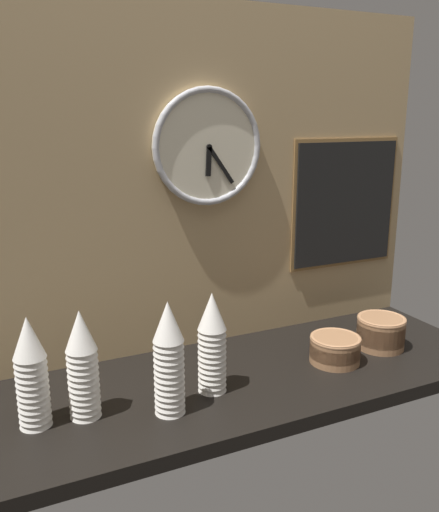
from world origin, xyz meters
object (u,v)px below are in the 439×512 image
at_px(cup_stack_left, 82,364).
at_px(bowl_stack_right, 335,348).
at_px(cup_stack_center_left, 169,358).
at_px(cup_stack_center, 212,343).
at_px(wall_clock, 208,147).
at_px(menu_board, 345,204).
at_px(bowl_stack_far_right, 381,331).
at_px(cup_stack_far_left, 31,372).

height_order(cup_stack_left, bowl_stack_right, cup_stack_left).
bearing_deg(cup_stack_left, cup_stack_center_left, -20.16).
height_order(cup_stack_center, bowl_stack_right, cup_stack_center).
height_order(bowl_stack_right, wall_clock, wall_clock).
relative_size(cup_stack_center, cup_stack_left, 1.00).
bearing_deg(cup_stack_center_left, menu_board, 24.12).
xyz_separation_m(cup_stack_center, bowl_stack_far_right, (0.61, 0.03, -0.09)).
bearing_deg(cup_stack_center_left, cup_stack_left, 159.84).
height_order(cup_stack_center_left, cup_stack_far_left, cup_stack_center_left).
height_order(bowl_stack_far_right, bowl_stack_right, bowl_stack_far_right).
distance_m(cup_stack_left, bowl_stack_far_right, 0.95).
xyz_separation_m(cup_stack_left, wall_clock, (0.46, 0.27, 0.49)).
relative_size(cup_stack_center_left, cup_stack_left, 1.06).
bearing_deg(menu_board, wall_clock, -179.04).
bearing_deg(bowl_stack_right, cup_stack_left, 178.84).
bearing_deg(bowl_stack_far_right, bowl_stack_right, -172.67).
bearing_deg(cup_stack_left, cup_stack_center, -2.69).
xyz_separation_m(cup_stack_center_left, cup_stack_center, (0.14, 0.06, -0.01)).
distance_m(cup_stack_far_left, menu_board, 1.17).
distance_m(cup_stack_far_left, wall_clock, 0.80).
height_order(cup_stack_center_left, cup_stack_left, cup_stack_center_left).
bearing_deg(wall_clock, cup_stack_center, -112.57).
distance_m(bowl_stack_far_right, wall_clock, 0.80).
bearing_deg(cup_stack_far_left, cup_stack_center_left, -14.60).
relative_size(bowl_stack_far_right, menu_board, 0.34).
bearing_deg(wall_clock, cup_stack_far_left, -155.44).
distance_m(cup_stack_center, bowl_stack_right, 0.42).
relative_size(cup_stack_left, bowl_stack_far_right, 1.82).
height_order(cup_stack_center, menu_board, menu_board).
bearing_deg(cup_stack_center, bowl_stack_far_right, 2.48).
height_order(cup_stack_far_left, bowl_stack_far_right, cup_stack_far_left).
xyz_separation_m(cup_stack_center_left, wall_clock, (0.26, 0.35, 0.49)).
relative_size(cup_stack_far_left, bowl_stack_right, 1.82).
distance_m(cup_stack_center, bowl_stack_far_right, 0.61).
distance_m(cup_stack_far_left, bowl_stack_right, 0.87).
xyz_separation_m(cup_stack_center, cup_stack_left, (-0.34, 0.02, 0.00)).
relative_size(cup_stack_center_left, cup_stack_far_left, 1.06).
distance_m(cup_stack_left, menu_board, 1.07).
relative_size(bowl_stack_far_right, bowl_stack_right, 1.00).
xyz_separation_m(cup_stack_left, bowl_stack_right, (0.75, -0.02, -0.10)).
relative_size(cup_stack_center, wall_clock, 0.80).
height_order(bowl_stack_far_right, wall_clock, wall_clock).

